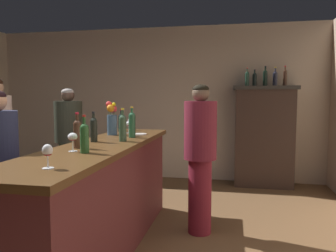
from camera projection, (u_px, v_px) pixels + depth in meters
The scene contains 22 objects.
wall_back at pixel (155, 103), 6.00m from camera, with size 6.02×0.12×2.69m, color #C0AB92.
bar_counter at pixel (102, 199), 3.06m from camera, with size 0.64×2.80×1.03m.
display_cabinet at pixel (264, 134), 5.37m from camera, with size 1.00×0.46×1.64m.
wine_bottle_syrah at pixel (84, 137), 2.52m from camera, with size 0.07×0.07×0.29m.
wine_bottle_rose at pixel (123, 127), 3.18m from camera, with size 0.07×0.07×0.32m.
wine_bottle_malbec at pixel (77, 132), 2.76m from camera, with size 0.07×0.07×0.30m.
wine_bottle_merlot at pixel (94, 128), 3.15m from camera, with size 0.07×0.07×0.29m.
wine_bottle_pinot at pixel (132, 124), 3.48m from camera, with size 0.07×0.07×0.33m.
wine_bottle_chardonnay at pixel (121, 122), 4.08m from camera, with size 0.08×0.08×0.28m.
wine_glass_front at pixel (73, 138), 2.59m from camera, with size 0.08×0.08×0.15m.
wine_glass_mid at pixel (129, 124), 3.92m from camera, with size 0.08×0.08×0.14m.
wine_glass_rear at pixel (48, 152), 1.97m from camera, with size 0.07×0.07×0.15m.
wine_glass_spare at pixel (130, 121), 4.22m from camera, with size 0.06×0.06×0.16m.
flower_arrangement at pixel (112, 118), 3.73m from camera, with size 0.13×0.15×0.38m.
cheese_plate at pixel (140, 134), 3.76m from camera, with size 0.16×0.16×0.01m, color white.
display_bottle_left at pixel (247, 78), 5.34m from camera, with size 0.06×0.06×0.29m.
display_bottle_midleft at pixel (255, 79), 5.32m from camera, with size 0.07×0.07×0.27m.
display_bottle_center at pixel (265, 77), 5.29m from camera, with size 0.07×0.07×0.32m.
display_bottle_midright at pixel (275, 78), 5.26m from camera, with size 0.07×0.07×0.30m.
display_bottle_right at pixel (285, 77), 5.23m from camera, with size 0.06×0.06×0.32m.
patron_in_navy at pixel (69, 139), 4.74m from camera, with size 0.39×0.39×1.58m.
bartender at pixel (200, 153), 3.49m from camera, with size 0.35×0.35×1.59m.
Camera 1 is at (1.40, -2.43, 1.46)m, focal length 35.24 mm.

